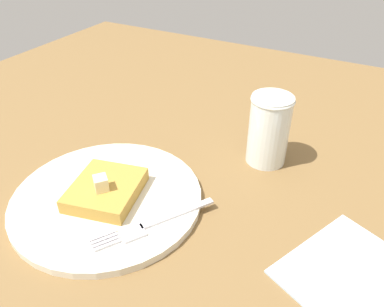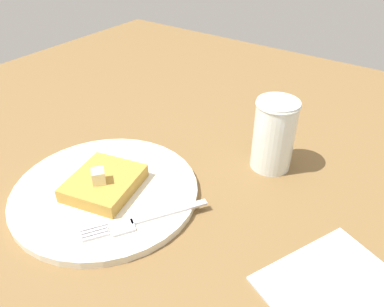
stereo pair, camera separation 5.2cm
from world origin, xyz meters
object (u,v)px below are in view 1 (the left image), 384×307
at_px(plate, 107,198).
at_px(syrup_jar, 268,133).
at_px(napkin, 367,287).
at_px(fork, 148,225).

bearing_deg(plate, syrup_jar, -38.67).
height_order(syrup_jar, napkin, syrup_jar).
height_order(fork, syrup_jar, syrup_jar).
distance_m(plate, fork, 0.08).
xyz_separation_m(plate, syrup_jar, (0.19, -0.15, 0.04)).
height_order(plate, napkin, plate).
height_order(plate, syrup_jar, syrup_jar).
relative_size(plate, fork, 1.78).
bearing_deg(syrup_jar, fork, 160.77).
relative_size(plate, napkin, 1.60).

